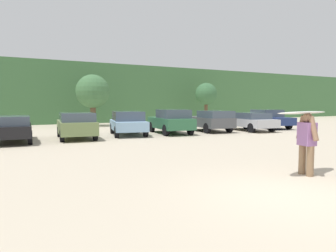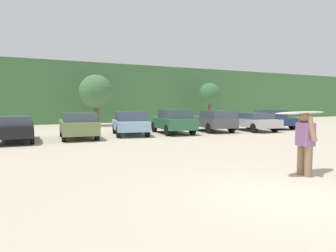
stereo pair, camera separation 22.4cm
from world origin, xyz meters
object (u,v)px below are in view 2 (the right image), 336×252
Objects in this scene: parked_car_olive_green at (79,125)px; parked_car_navy at (271,119)px; surfboard_white at (301,113)px; parked_car_silver at (252,121)px; parked_car_dark_gray at (212,120)px; parked_car_sky_blue at (130,122)px; parked_car_forest_green at (173,121)px; parked_car_black at (15,128)px; person_adult at (305,140)px.

parked_car_navy is (15.35, 0.68, 0.00)m from parked_car_olive_green.
parked_car_silver is at bearing -131.62° from surfboard_white.
parked_car_sky_blue is at bearing 92.23° from parked_car_dark_gray.
parked_car_sky_blue is at bearing -92.68° from surfboard_white.
parked_car_olive_green is at bearing 112.95° from parked_car_sky_blue.
parked_car_dark_gray is (3.17, 0.06, -0.04)m from parked_car_forest_green.
parked_car_forest_green reaches higher than parked_car_sky_blue.
parked_car_forest_green is 1.00× the size of parked_car_dark_gray.
parked_car_black is at bearing 96.06° from parked_car_olive_green.
parked_car_sky_blue reaches higher than parked_car_silver.
parked_car_black is 1.03× the size of parked_car_dark_gray.
parked_car_dark_gray reaches higher than parked_car_silver.
parked_car_sky_blue is 0.98× the size of parked_car_forest_green.
parked_car_forest_green reaches higher than parked_car_black.
parked_car_forest_green is at bearing 96.56° from parked_car_dark_gray.
parked_car_black is at bearing -49.86° from person_adult.
surfboard_white reaches higher than parked_car_silver.
parked_car_navy is 17.18m from surfboard_white.
surfboard_white is (-8.61, -11.41, 1.01)m from parked_car_silver.
parked_car_forest_green reaches higher than parked_car_dark_gray.
parked_car_dark_gray is at bearing 81.34° from parked_car_silver.
parked_car_olive_green is at bearing -62.58° from person_adult.
parked_car_black is at bearing 107.96° from parked_car_sky_blue.
parked_car_black is 13.91m from person_adult.
parked_car_navy is (6.01, 0.40, -0.02)m from parked_car_dark_gray.
parked_car_forest_green is 12.46m from person_adult.
surfboard_white is at bearing 160.73° from parked_car_dark_gray.
parked_car_dark_gray reaches higher than parked_car_olive_green.
parked_car_silver is (9.03, -1.13, -0.08)m from parked_car_sky_blue.
parked_car_dark_gray is 2.55× the size of person_adult.
parked_car_black is at bearing 102.84° from parked_car_navy.
person_adult is (-2.36, -12.24, 0.14)m from parked_car_forest_green.
parked_car_olive_green is at bearing 103.22° from parked_car_navy.
surfboard_white reaches higher than parked_car_black.
parked_car_dark_gray is 0.94× the size of parked_car_silver.
parked_car_olive_green is 6.18m from parked_car_forest_green.
parked_car_dark_gray is 6.02m from parked_car_navy.
person_adult is at bearing 161.26° from parked_car_dark_gray.
parked_car_dark_gray is 13.48m from person_adult.
person_adult is (-11.54, -12.70, 0.20)m from parked_car_navy.
parked_car_black is 2.62× the size of person_adult.
parked_car_sky_blue reaches higher than parked_car_navy.
parked_car_dark_gray is 0.89× the size of parked_car_navy.
parked_car_navy reaches higher than parked_car_olive_green.
parked_car_forest_green is at bearing -85.63° from parked_car_sky_blue.
parked_car_olive_green is 2.40× the size of person_adult.
person_adult is at bearing 176.42° from parked_car_forest_green.
parked_car_forest_green is (6.18, 0.22, 0.06)m from parked_car_olive_green.
parked_car_forest_green is 2.18× the size of surfboard_white.
parked_car_sky_blue is 12.65m from person_adult.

